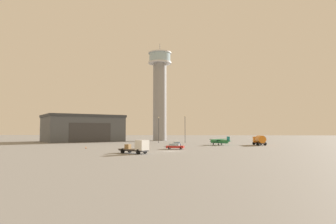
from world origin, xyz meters
TOP-DOWN VIEW (x-y plane):
  - ground_plane at (0.00, 0.00)m, footprint 400.00×400.00m
  - control_tower at (-8.42, 65.44)m, footprint 10.48×10.48m
  - hangar at (-39.66, 54.10)m, footprint 37.33×35.56m
  - airplane_green at (14.13, 27.71)m, footprint 7.02×8.33m
  - truck_fuel_tanker_orange at (26.35, 27.27)m, footprint 3.40×6.66m
  - truck_flatbed_white at (-5.93, -7.46)m, footprint 6.77×5.51m
  - car_red at (0.95, 6.77)m, footprint 4.56×2.68m
  - car_blue at (0.86, 19.24)m, footprint 2.69×4.80m
  - light_post_west at (3.15, 40.88)m, footprint 0.44×0.44m
  - light_post_east at (-6.52, 41.37)m, footprint 0.44×0.44m
  - traffic_cone_near_left at (-21.86, 7.96)m, footprint 0.36×0.36m

SIDE VIEW (x-z plane):
  - ground_plane at x=0.00m, z-range 0.00..0.00m
  - traffic_cone_near_left at x=-21.86m, z-range 0.00..0.66m
  - car_red at x=0.95m, z-range 0.05..1.42m
  - car_blue at x=0.86m, z-range 0.06..1.43m
  - airplane_green at x=14.13m, z-range -0.09..2.63m
  - truck_flatbed_white at x=-5.93m, z-range -0.05..2.69m
  - truck_fuel_tanker_orange at x=26.35m, z-range 0.17..3.21m
  - hangar at x=-39.66m, z-range 0.02..10.89m
  - light_post_east at x=-6.52m, z-range 0.85..10.36m
  - light_post_west at x=3.15m, z-range 0.86..10.82m
  - control_tower at x=-8.42m, z-range 1.04..44.90m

